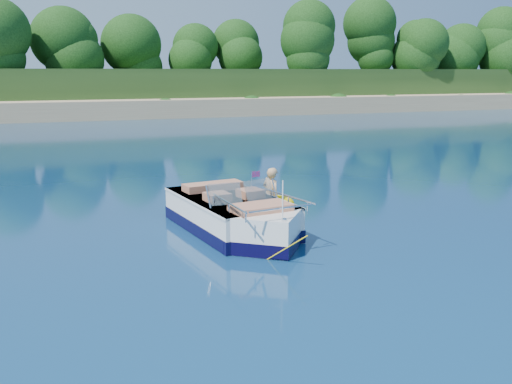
% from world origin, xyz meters
% --- Properties ---
extents(ground, '(160.00, 160.00, 0.00)m').
position_xyz_m(ground, '(0.00, 0.00, 0.00)').
color(ground, '#091E40').
rests_on(ground, ground).
extents(shoreline, '(170.00, 59.00, 6.00)m').
position_xyz_m(shoreline, '(0.00, 63.77, 0.98)').
color(shoreline, tan).
rests_on(shoreline, ground).
extents(treeline, '(150.00, 7.12, 8.19)m').
position_xyz_m(treeline, '(0.04, 41.01, 5.55)').
color(treeline, black).
rests_on(treeline, ground).
extents(motorboat, '(2.51, 5.58, 1.86)m').
position_xyz_m(motorboat, '(1.35, 0.58, 0.36)').
color(motorboat, white).
rests_on(motorboat, ground).
extents(tow_tube, '(1.57, 1.57, 0.37)m').
position_xyz_m(tow_tube, '(3.07, 2.71, 0.10)').
color(tow_tube, '#F9CB00').
rests_on(tow_tube, ground).
extents(boy, '(0.73, 0.98, 1.76)m').
position_xyz_m(boy, '(3.06, 2.75, 0.00)').
color(boy, '#DEA874').
rests_on(boy, ground).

